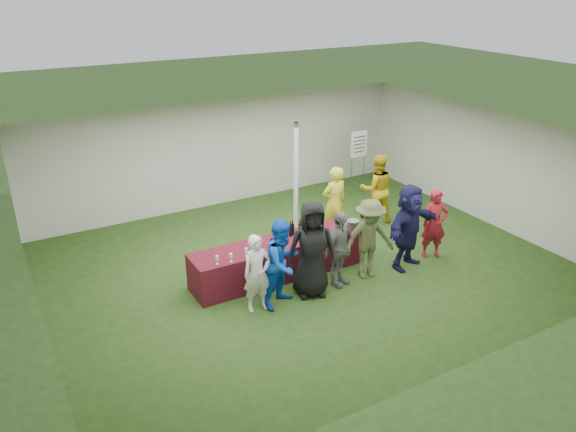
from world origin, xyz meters
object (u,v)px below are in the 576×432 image
staff_back (377,189)px  dump_bucket (353,224)px  customer_4 (369,239)px  customer_6 (434,224)px  customer_2 (312,249)px  serving_table (279,258)px  customer_5 (409,227)px  customer_3 (339,249)px  staff_pourer (334,203)px  customer_1 (283,263)px  customer_0 (257,273)px  wine_list_sign (359,149)px

staff_back → dump_bucket: bearing=60.3°
customer_4 → customer_6: bearing=10.3°
customer_2 → serving_table: bearing=119.5°
customer_4 → customer_6: customer_4 is taller
serving_table → customer_5: bearing=-21.2°
customer_3 → serving_table: bearing=114.8°
dump_bucket → staff_pourer: size_ratio=0.15×
staff_pourer → customer_1: 2.98m
customer_0 → wine_list_sign: bearing=42.0°
staff_pourer → customer_5: 1.94m
customer_1 → wine_list_sign: bearing=18.1°
dump_bucket → customer_1: 2.16m
customer_0 → customer_1: customer_1 is taller
dump_bucket → customer_5: 1.12m
customer_0 → customer_5: (3.38, -0.07, 0.17)m
customer_1 → customer_6: bearing=-21.7°
customer_5 → wine_list_sign: bearing=51.7°
staff_pourer → customer_3: (-1.08, -1.78, -0.09)m
dump_bucket → customer_4: (-0.10, -0.68, -0.02)m
customer_1 → customer_5: bearing=-22.8°
customer_0 → customer_6: bearing=4.8°
serving_table → staff_back: (3.30, 1.17, 0.48)m
customer_1 → customer_5: size_ratio=0.93×
customer_1 → customer_3: size_ratio=1.09×
customer_1 → customer_4: bearing=-21.5°
staff_pourer → staff_back: size_ratio=1.00×
serving_table → wine_list_sign: 4.90m
serving_table → staff_back: 3.53m
dump_bucket → customer_0: size_ratio=0.18×
wine_list_sign → customer_2: (-3.74, -3.69, -0.38)m
customer_0 → customer_4: bearing=4.3°
staff_back → staff_pourer: bearing=31.4°
staff_pourer → customer_3: bearing=57.3°
customer_5 → staff_pourer: bearing=89.7°
serving_table → customer_0: (-0.92, -0.88, 0.35)m
wine_list_sign → staff_pourer: size_ratio=1.05×
customer_1 → customer_5: 2.89m
serving_table → customer_1: (-0.44, -0.93, 0.45)m
customer_5 → customer_3: bearing=160.3°
dump_bucket → staff_back: bearing=39.5°
staff_pourer → customer_0: bearing=30.9°
staff_back → customer_3: 3.21m
wine_list_sign → customer_1: (-4.36, -3.72, -0.49)m
staff_pourer → customer_4: (-0.40, -1.81, -0.03)m
staff_pourer → staff_back: bearing=-170.8°
staff_pourer → staff_back: (1.39, 0.26, -0.00)m
wine_list_sign → customer_1: 5.75m
customer_0 → customer_6: 4.15m
customer_5 → customer_6: customer_5 is taller
customer_5 → customer_0: bearing=161.9°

